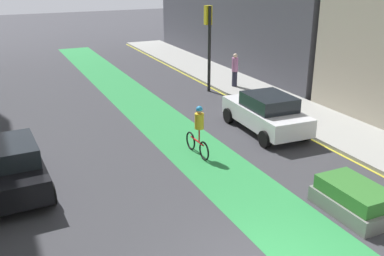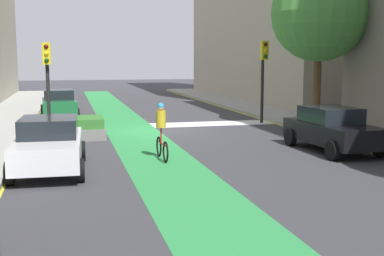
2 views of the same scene
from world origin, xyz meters
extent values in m
plane|color=#38383D|center=(0.00, 0.00, 0.00)|extent=(120.00, 120.00, 0.00)
cube|color=#2D8C47|center=(1.47, 0.00, 0.00)|extent=(2.40, 60.00, 0.01)
cube|color=silver|center=(0.00, -2.00, 0.00)|extent=(12.00, 1.80, 0.01)
cube|color=#9E9E99|center=(-7.50, 0.00, 0.07)|extent=(3.00, 60.00, 0.15)
cube|color=yellow|center=(-6.00, 0.00, 0.01)|extent=(0.16, 60.00, 0.01)
cube|color=yellow|center=(6.00, 0.00, 0.01)|extent=(0.16, 60.00, 0.01)
cylinder|color=black|center=(5.13, -0.89, 2.00)|extent=(0.16, 0.16, 3.99)
cube|color=gold|center=(5.13, -0.69, 3.52)|extent=(0.35, 0.28, 0.95)
sphere|color=#3F0A0A|center=(5.13, -0.55, 3.82)|extent=(0.20, 0.20, 0.20)
sphere|color=yellow|center=(5.13, -0.55, 3.52)|extent=(0.20, 0.20, 0.20)
sphere|color=#0C3814|center=(5.13, -0.55, 3.22)|extent=(0.20, 0.20, 0.20)
cylinder|color=black|center=(-5.46, -1.76, 2.10)|extent=(0.16, 0.16, 4.19)
cube|color=gold|center=(-5.46, -1.56, 3.72)|extent=(0.35, 0.28, 0.95)
sphere|color=#3F0A0A|center=(-5.46, -1.42, 4.02)|extent=(0.20, 0.20, 0.20)
sphere|color=yellow|center=(-5.46, -1.42, 3.72)|extent=(0.20, 0.20, 0.20)
sphere|color=#0C3814|center=(-5.46, -1.42, 3.42)|extent=(0.20, 0.20, 0.20)
cube|color=black|center=(-4.84, 6.47, 0.67)|extent=(1.95, 4.26, 0.70)
cube|color=black|center=(-4.83, 6.27, 1.29)|extent=(1.67, 2.06, 0.55)
cylinder|color=black|center=(-5.79, 7.90, 0.32)|extent=(0.24, 0.65, 0.64)
cylinder|color=black|center=(-3.99, 7.97, 0.32)|extent=(0.24, 0.65, 0.64)
cylinder|color=black|center=(-5.68, 4.97, 0.32)|extent=(0.24, 0.65, 0.64)
cylinder|color=black|center=(-3.89, 5.03, 0.32)|extent=(0.24, 0.65, 0.64)
cube|color=#196033|center=(4.78, -6.75, 0.67)|extent=(2.00, 4.28, 0.70)
cube|color=black|center=(4.79, -6.95, 1.29)|extent=(1.69, 2.07, 0.55)
cylinder|color=black|center=(3.81, -5.33, 0.32)|extent=(0.25, 0.65, 0.64)
cylinder|color=black|center=(5.61, -5.24, 0.32)|extent=(0.25, 0.65, 0.64)
cylinder|color=black|center=(3.95, -8.26, 0.32)|extent=(0.25, 0.65, 0.64)
cylinder|color=black|center=(5.75, -8.18, 0.32)|extent=(0.25, 0.65, 0.64)
cube|color=silver|center=(4.87, 7.41, 0.67)|extent=(1.98, 4.27, 0.70)
cube|color=black|center=(4.86, 7.21, 1.29)|extent=(1.68, 2.07, 0.55)
cylinder|color=black|center=(4.03, 8.92, 0.32)|extent=(0.25, 0.65, 0.64)
cylinder|color=black|center=(5.83, 8.84, 0.32)|extent=(0.25, 0.65, 0.64)
cylinder|color=black|center=(3.90, 5.98, 0.32)|extent=(0.25, 0.65, 0.64)
cylinder|color=black|center=(5.70, 5.90, 0.32)|extent=(0.25, 0.65, 0.64)
torus|color=black|center=(1.33, 6.95, 0.34)|extent=(0.08, 0.68, 0.68)
torus|color=black|center=(1.35, 5.90, 0.34)|extent=(0.08, 0.68, 0.68)
cylinder|color=red|center=(1.34, 6.42, 0.52)|extent=(0.08, 0.95, 0.06)
cylinder|color=red|center=(1.34, 6.27, 0.79)|extent=(0.05, 0.05, 0.50)
cylinder|color=gold|center=(1.34, 6.27, 1.31)|extent=(0.32, 0.32, 0.55)
sphere|color=tan|center=(1.34, 6.27, 1.70)|extent=(0.22, 0.22, 0.22)
sphere|color=#268CCC|center=(1.34, 6.27, 1.74)|extent=(0.23, 0.23, 0.23)
cylinder|color=brown|center=(-7.47, 0.30, 1.99)|extent=(0.36, 0.36, 3.69)
sphere|color=#478C3D|center=(-7.47, 0.30, 5.46)|extent=(4.63, 4.63, 4.63)
cube|color=slate|center=(3.47, 1.09, 0.23)|extent=(1.30, 2.17, 0.45)
cube|color=#33722D|center=(3.47, 1.09, 0.65)|extent=(1.17, 1.96, 0.40)
camera|label=1|loc=(-4.91, -6.51, 6.34)|focal=41.10mm
camera|label=2|loc=(4.29, 22.24, 3.25)|focal=46.50mm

